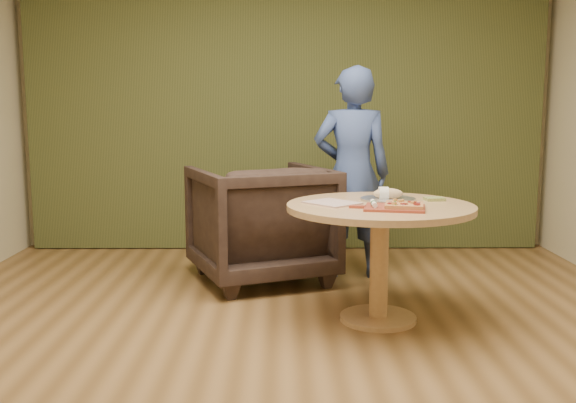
# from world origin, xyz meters

# --- Properties ---
(room_shell) EXTENTS (5.04, 6.04, 2.84)m
(room_shell) POSITION_xyz_m (0.00, 0.00, 1.40)
(room_shell) COLOR olive
(room_shell) RESTS_ON ground
(curtain) EXTENTS (4.80, 0.14, 2.78)m
(curtain) POSITION_xyz_m (0.00, 2.90, 1.40)
(curtain) COLOR #363D1B
(curtain) RESTS_ON ground
(pedestal_table) EXTENTS (1.17, 1.17, 0.75)m
(pedestal_table) POSITION_xyz_m (0.58, 0.75, 0.61)
(pedestal_table) COLOR tan
(pedestal_table) RESTS_ON ground
(pizza_paddle) EXTENTS (0.47, 0.35, 0.01)m
(pizza_paddle) POSITION_xyz_m (0.63, 0.56, 0.76)
(pizza_paddle) COLOR #943A25
(pizza_paddle) RESTS_ON pedestal_table
(flatbread_pizza) EXTENTS (0.26, 0.26, 0.04)m
(flatbread_pizza) POSITION_xyz_m (0.69, 0.54, 0.78)
(flatbread_pizza) COLOR #BE834A
(flatbread_pizza) RESTS_ON pizza_paddle
(cutlery_roll) EXTENTS (0.04, 0.20, 0.03)m
(cutlery_roll) POSITION_xyz_m (0.52, 0.59, 0.78)
(cutlery_roll) COLOR white
(cutlery_roll) RESTS_ON pizza_paddle
(newspaper) EXTENTS (0.39, 0.39, 0.01)m
(newspaper) POSITION_xyz_m (0.29, 0.78, 0.76)
(newspaper) COLOR silver
(newspaper) RESTS_ON pedestal_table
(serving_tray) EXTENTS (0.36, 0.36, 0.02)m
(serving_tray) POSITION_xyz_m (0.66, 0.92, 0.76)
(serving_tray) COLOR silver
(serving_tray) RESTS_ON pedestal_table
(bread_roll) EXTENTS (0.19, 0.09, 0.09)m
(bread_roll) POSITION_xyz_m (0.65, 0.92, 0.79)
(bread_roll) COLOR tan
(bread_roll) RESTS_ON serving_tray
(green_packet) EXTENTS (0.13, 0.12, 0.02)m
(green_packet) POSITION_xyz_m (0.96, 0.91, 0.76)
(green_packet) COLOR olive
(green_packet) RESTS_ON pedestal_table
(armchair) EXTENTS (1.25, 1.21, 1.00)m
(armchair) POSITION_xyz_m (-0.19, 1.72, 0.50)
(armchair) COLOR black
(armchair) RESTS_ON ground
(person_standing) EXTENTS (0.62, 0.43, 1.66)m
(person_standing) POSITION_xyz_m (0.52, 1.84, 0.83)
(person_standing) COLOR #364A83
(person_standing) RESTS_ON ground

